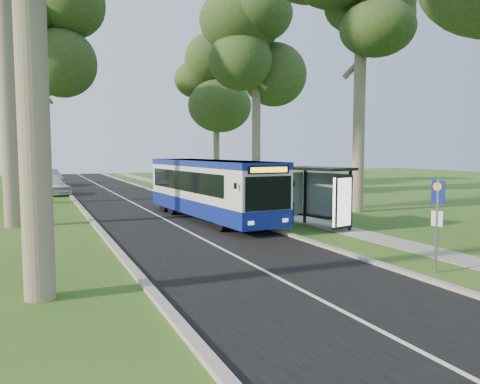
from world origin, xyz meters
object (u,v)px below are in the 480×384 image
object	(u,v)px
litter_bin	(288,213)
car_white	(52,186)
car_silver	(48,178)
bus_shelter	(325,186)
bus	(210,189)
bus_stop_sign	(437,215)

from	to	relation	value
litter_bin	car_white	size ratio (longest dim) A/B	0.23
litter_bin	car_silver	distance (m)	32.22
bus_shelter	car_silver	xyz separation A→B (m)	(-10.59, 32.67, -1.11)
car_silver	litter_bin	bearing A→B (deg)	-82.79
bus	bus_shelter	distance (m)	6.10
bus_stop_sign	car_white	bearing A→B (deg)	85.77
bus	bus_shelter	xyz separation A→B (m)	(3.69, -4.84, 0.39)
car_silver	bus	bearing A→B (deg)	-86.65
litter_bin	car_silver	size ratio (longest dim) A/B	0.20
bus_stop_sign	car_silver	size ratio (longest dim) A/B	0.52
bus	litter_bin	bearing A→B (deg)	-48.23
bus	bus_stop_sign	bearing A→B (deg)	-83.54
bus_shelter	car_white	distance (m)	24.85
bus	bus_shelter	world-z (taller)	bus
bus	litter_bin	distance (m)	4.22
car_silver	car_white	bearing A→B (deg)	-100.30
bus_shelter	car_silver	world-z (taller)	bus_shelter
bus_stop_sign	car_white	distance (m)	31.45
bus_stop_sign	bus_shelter	xyz separation A→B (m)	(1.35, 7.60, 0.28)
bus_shelter	litter_bin	xyz separation A→B (m)	(-0.75, 1.99, -1.44)
bus	car_silver	distance (m)	28.69
bus_shelter	car_white	size ratio (longest dim) A/B	0.81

